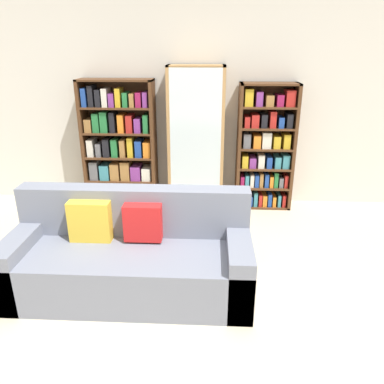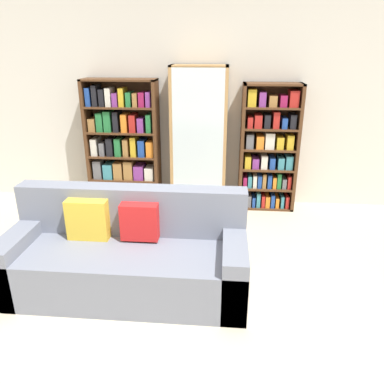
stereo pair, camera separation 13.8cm
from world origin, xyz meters
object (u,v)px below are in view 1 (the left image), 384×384
(bookshelf_left, at_px, (119,147))
(bookshelf_right, at_px, (265,149))
(couch, at_px, (131,258))
(display_cabinet, at_px, (196,140))
(wine_bottle, at_px, (220,232))

(bookshelf_left, bearing_deg, bookshelf_right, 0.02)
(couch, distance_m, bookshelf_right, 2.44)
(bookshelf_left, height_order, display_cabinet, display_cabinet)
(display_cabinet, xyz_separation_m, wine_bottle, (0.30, -1.13, -0.74))
(bookshelf_left, height_order, wine_bottle, bookshelf_left)
(couch, bearing_deg, bookshelf_right, 54.82)
(bookshelf_left, relative_size, wine_bottle, 4.14)
(couch, distance_m, wine_bottle, 1.13)
(couch, bearing_deg, bookshelf_left, 105.02)
(bookshelf_right, bearing_deg, wine_bottle, -117.11)
(bookshelf_left, height_order, bookshelf_right, bookshelf_left)
(bookshelf_left, xyz_separation_m, bookshelf_right, (1.90, 0.00, -0.00))
(bookshelf_right, relative_size, wine_bottle, 4.04)
(couch, bearing_deg, display_cabinet, 75.95)
(bookshelf_right, height_order, wine_bottle, bookshelf_right)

